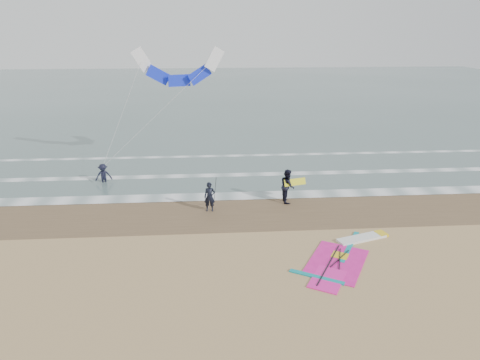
{
  "coord_description": "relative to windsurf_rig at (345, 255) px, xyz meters",
  "views": [
    {
      "loc": [
        -1.88,
        -15.27,
        9.61
      ],
      "look_at": [
        -0.43,
        5.0,
        2.2
      ],
      "focal_mm": 32.0,
      "sensor_mm": 36.0,
      "label": 1
    }
  ],
  "objects": [
    {
      "name": "wet_sand_band",
      "position": [
        -3.92,
        5.08,
        -0.03
      ],
      "size": [
        120.0,
        5.0,
        0.01
      ],
      "primitive_type": "cube",
      "color": "brown",
      "rests_on": "ground"
    },
    {
      "name": "foam_waterline",
      "position": [
        -3.92,
        9.53,
        -0.0
      ],
      "size": [
        120.0,
        9.15,
        0.02
      ],
      "color": "white",
      "rests_on": "ground"
    },
    {
      "name": "person_walking",
      "position": [
        -1.49,
        6.28,
        0.94
      ],
      "size": [
        0.78,
        0.98,
        1.94
      ],
      "primitive_type": "imported",
      "rotation": [
        0.0,
        0.0,
        1.62
      ],
      "color": "black",
      "rests_on": "ground"
    },
    {
      "name": "ground",
      "position": [
        -3.92,
        -0.92,
        -0.03
      ],
      "size": [
        120.0,
        120.0,
        0.0
      ],
      "primitive_type": "plane",
      "color": "tan",
      "rests_on": "ground"
    },
    {
      "name": "person_wading",
      "position": [
        -12.71,
        10.23,
        0.77
      ],
      "size": [
        1.16,
        0.85,
        1.62
      ],
      "primitive_type": "imported",
      "rotation": [
        0.0,
        0.0,
        0.26
      ],
      "color": "black",
      "rests_on": "ground"
    },
    {
      "name": "surf_kite",
      "position": [
        -7.8,
        13.11,
        6.73
      ],
      "size": [
        8.0,
        3.19,
        7.25
      ],
      "color": "white",
      "rests_on": "ground"
    },
    {
      "name": "person_standing",
      "position": [
        -5.92,
        5.29,
        0.79
      ],
      "size": [
        0.61,
        0.41,
        1.64
      ],
      "primitive_type": "imported",
      "rotation": [
        0.0,
        0.0,
        -0.03
      ],
      "color": "black",
      "rests_on": "ground"
    },
    {
      "name": "held_pole",
      "position": [
        -5.62,
        5.29,
        1.17
      ],
      "size": [
        0.17,
        0.86,
        1.82
      ],
      "color": "black",
      "rests_on": "ground"
    },
    {
      "name": "windsurf_rig",
      "position": [
        0.0,
        0.0,
        0.0
      ],
      "size": [
        5.34,
        5.06,
        0.13
      ],
      "color": "white",
      "rests_on": "ground"
    },
    {
      "name": "sea_water",
      "position": [
        -3.92,
        47.08,
        -0.02
      ],
      "size": [
        120.0,
        80.0,
        0.02
      ],
      "primitive_type": "cube",
      "color": "#47605E",
      "rests_on": "ground"
    },
    {
      "name": "carried_kiteboard",
      "position": [
        -1.09,
        6.18,
        1.2
      ],
      "size": [
        1.3,
        0.51,
        0.39
      ],
      "color": "yellow",
      "rests_on": "ground"
    }
  ]
}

